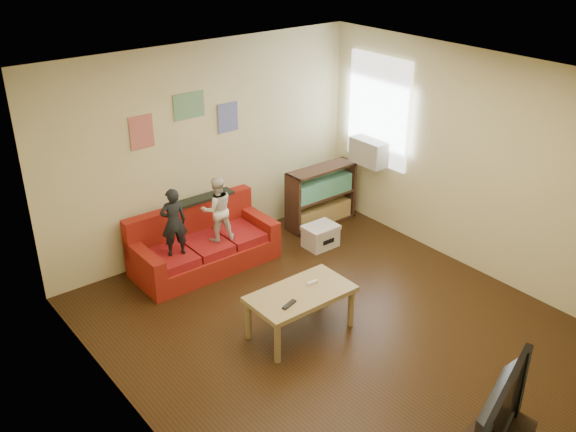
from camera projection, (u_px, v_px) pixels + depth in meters
room_shell at (338, 217)px, 6.37m from camera, size 4.52×5.02×2.72m
sofa at (202, 246)px, 8.08m from camera, size 1.80×0.83×0.79m
child_a at (174, 222)px, 7.48m from camera, size 0.35×0.28×0.85m
child_b at (217, 209)px, 7.82m from camera, size 0.47×0.41×0.83m
coffee_table at (301, 298)px, 6.72m from camera, size 1.11×0.61×0.50m
remote at (289, 304)px, 6.46m from camera, size 0.20×0.10×0.02m
game_controller at (312, 283)px, 6.83m from camera, size 0.13×0.04×0.03m
bookshelf at (321, 199)px, 9.10m from camera, size 1.06×0.32×0.85m
window at (378, 111)px, 8.64m from camera, size 0.04×1.08×1.48m
ac_unit at (370, 152)px, 8.82m from camera, size 0.28×0.55×0.35m
artwork_left at (142, 132)px, 7.47m from camera, size 0.30×0.01×0.40m
artwork_center at (189, 106)px, 7.75m from camera, size 0.42×0.01×0.32m
artwork_right at (228, 117)px, 8.16m from camera, size 0.30×0.01×0.38m
file_box at (321, 236)px, 8.56m from camera, size 0.44×0.34×0.31m
television at (487, 413)px, 4.75m from camera, size 1.12×0.51×0.65m
tissue at (333, 277)px, 7.81m from camera, size 0.10×0.10×0.10m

